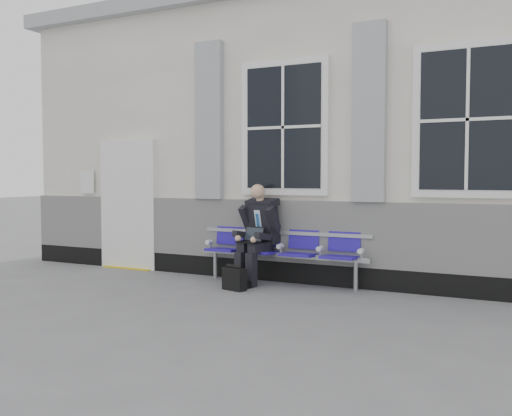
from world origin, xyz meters
The scene contains 5 objects.
ground centered at (0.00, 0.00, 0.00)m, with size 70.00×70.00×0.00m, color slate.
station_building centered at (-0.02, 3.47, 2.22)m, with size 14.40×4.40×4.49m.
bench centered at (-2.12, 1.32, 0.55)m, with size 2.60×0.47×0.91m.
businessman centered at (-2.45, 1.19, 0.77)m, with size 0.62×0.83×1.43m.
briefcase centered at (-2.51, 0.60, 0.16)m, with size 0.36×0.23×0.35m.
Camera 1 is at (1.18, -6.13, 1.54)m, focal length 40.00 mm.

